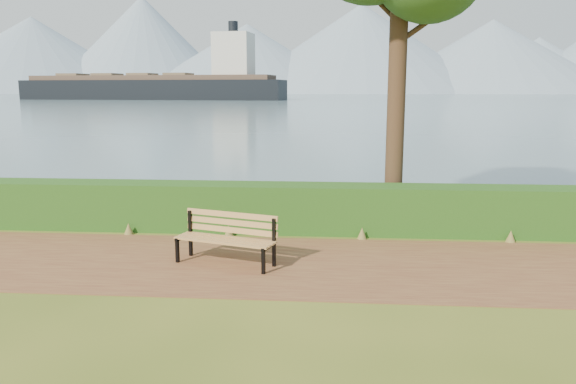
{
  "coord_description": "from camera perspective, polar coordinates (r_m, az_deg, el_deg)",
  "views": [
    {
      "loc": [
        0.99,
        -8.92,
        2.97
      ],
      "look_at": [
        0.18,
        1.2,
        1.1
      ],
      "focal_mm": 35.0,
      "sensor_mm": 36.0,
      "label": 1
    }
  ],
  "objects": [
    {
      "name": "ground",
      "position": [
        9.46,
        -1.68,
        -7.87
      ],
      "size": [
        140.0,
        140.0,
        0.0
      ],
      "primitive_type": "plane",
      "color": "#415217",
      "rests_on": "ground"
    },
    {
      "name": "path",
      "position": [
        9.74,
        -1.49,
        -7.3
      ],
      "size": [
        40.0,
        3.4,
        0.01
      ],
      "primitive_type": "cube",
      "color": "brown",
      "rests_on": "ground"
    },
    {
      "name": "hedge",
      "position": [
        11.83,
        -0.33,
        -1.62
      ],
      "size": [
        32.0,
        0.85,
        1.0
      ],
      "primitive_type": "cube",
      "color": "#194112",
      "rests_on": "ground"
    },
    {
      "name": "water",
      "position": [
        268.94,
        4.41,
        9.77
      ],
      "size": [
        700.0,
        510.0,
        0.0
      ],
      "primitive_type": "cube",
      "color": "#476472",
      "rests_on": "ground"
    },
    {
      "name": "mountains",
      "position": [
        415.84,
        3.24,
        13.82
      ],
      "size": [
        585.0,
        190.0,
        70.0
      ],
      "color": "gray",
      "rests_on": "ground"
    },
    {
      "name": "bench",
      "position": [
        9.7,
        -6.18,
        -4.35
      ],
      "size": [
        1.82,
        1.02,
        0.88
      ],
      "rotation": [
        0.0,
        0.0,
        -0.31
      ],
      "color": "black",
      "rests_on": "ground"
    },
    {
      "name": "cargo_ship",
      "position": [
        161.86,
        -12.82,
        10.32
      ],
      "size": [
        75.56,
        20.58,
        22.67
      ],
      "rotation": [
        0.0,
        0.0,
        -0.12
      ],
      "color": "black",
      "rests_on": "ground"
    }
  ]
}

